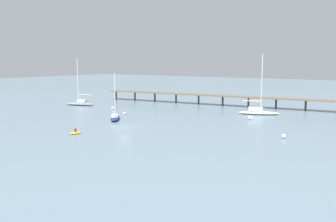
# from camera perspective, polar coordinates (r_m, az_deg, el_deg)

# --- Properties ---
(ground_plane) EXTENTS (400.00, 400.00, 0.00)m
(ground_plane) POSITION_cam_1_polar(r_m,az_deg,el_deg) (69.64, -6.67, -2.51)
(ground_plane) COLOR slate
(pier) EXTENTS (74.04, 11.70, 6.57)m
(pier) POSITION_cam_1_polar(r_m,az_deg,el_deg) (99.12, 15.42, 2.34)
(pier) COLOR brown
(pier) RESTS_ON ground_plane
(sailboat_gray) EXTENTS (8.97, 4.84, 13.05)m
(sailboat_gray) POSITION_cam_1_polar(r_m,az_deg,el_deg) (105.76, -13.32, 1.25)
(sailboat_gray) COLOR gray
(sailboat_gray) RESTS_ON ground_plane
(sailboat_cream) EXTENTS (9.54, 5.97, 13.84)m
(sailboat_cream) POSITION_cam_1_polar(r_m,az_deg,el_deg) (88.03, 13.64, -0.01)
(sailboat_cream) COLOR beige
(sailboat_cream) RESTS_ON ground_plane
(sailboat_navy) EXTENTS (5.73, 6.59, 9.75)m
(sailboat_navy) POSITION_cam_1_polar(r_m,az_deg,el_deg) (78.52, -8.11, -0.91)
(sailboat_navy) COLOR navy
(sailboat_navy) RESTS_ON ground_plane
(dinghy_yellow) EXTENTS (1.31, 2.39, 1.14)m
(dinghy_yellow) POSITION_cam_1_polar(r_m,az_deg,el_deg) (64.93, -14.00, -3.24)
(dinghy_yellow) COLOR yellow
(dinghy_yellow) RESTS_ON ground_plane
(mooring_buoy_near) EXTENTS (0.64, 0.64, 0.64)m
(mooring_buoy_near) POSITION_cam_1_polar(r_m,az_deg,el_deg) (86.11, -6.68, -0.33)
(mooring_buoy_near) COLOR silver
(mooring_buoy_near) RESTS_ON ground_plane
(mooring_buoy_inner) EXTENTS (0.71, 0.71, 0.71)m
(mooring_buoy_inner) POSITION_cam_1_polar(r_m,az_deg,el_deg) (95.42, -8.47, 0.44)
(mooring_buoy_inner) COLOR silver
(mooring_buoy_inner) RESTS_ON ground_plane
(mooring_buoy_mid) EXTENTS (0.85, 0.85, 0.85)m
(mooring_buoy_mid) POSITION_cam_1_polar(r_m,az_deg,el_deg) (79.74, 12.47, -1.03)
(mooring_buoy_mid) COLOR silver
(mooring_buoy_mid) RESTS_ON ground_plane
(mooring_buoy_far) EXTENTS (0.71, 0.71, 0.71)m
(mooring_buoy_far) POSITION_cam_1_polar(r_m,az_deg,el_deg) (62.17, 17.31, -3.72)
(mooring_buoy_far) COLOR silver
(mooring_buoy_far) RESTS_ON ground_plane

